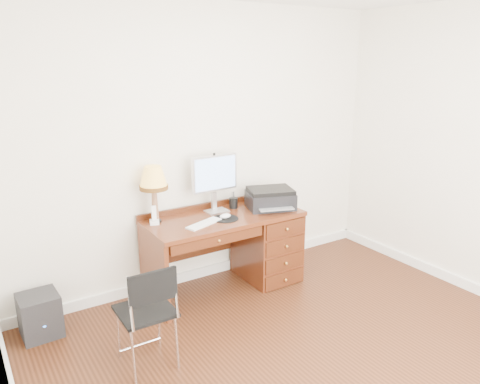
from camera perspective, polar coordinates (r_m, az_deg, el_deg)
ground at (r=3.77m, az=9.69°, el=-19.75°), size 4.00×4.00×0.00m
room_shell at (r=4.14m, az=3.70°, el=-15.07°), size 4.00×4.00×4.00m
desk at (r=4.71m, az=1.42°, el=-6.09°), size 1.50×0.67×0.75m
monitor at (r=4.47m, az=-3.09°, el=1.91°), size 0.48×0.16×0.55m
keyboard at (r=4.21m, az=-4.42°, el=-3.86°), size 0.39×0.23×0.01m
mouse_pad at (r=4.34m, az=-1.81°, el=-3.11°), size 0.25×0.25×0.05m
printer at (r=4.65m, az=3.71°, el=-0.77°), size 0.53×0.47×0.20m
leg_lamp at (r=4.22m, az=-10.50°, el=1.28°), size 0.25×0.25×0.52m
phone at (r=4.27m, az=-10.41°, el=-3.21°), size 0.10×0.10×0.17m
pen_cup at (r=4.64m, az=-0.81°, el=-1.34°), size 0.08×0.08×0.10m
chair at (r=3.46m, az=-11.14°, el=-13.57°), size 0.39×0.39×0.82m
equipment_box at (r=4.25m, az=-23.21°, el=-13.63°), size 0.31×0.31×0.35m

